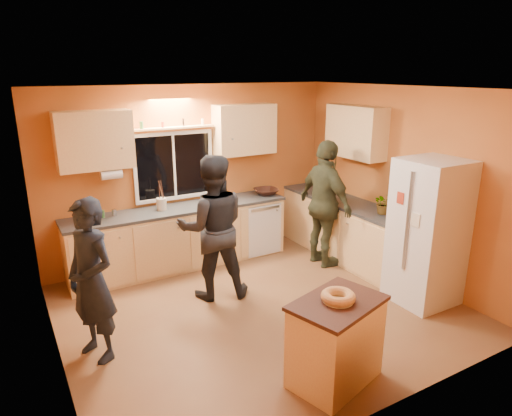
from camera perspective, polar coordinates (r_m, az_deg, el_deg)
ground at (r=5.69m, az=0.55°, el=-12.50°), size 4.50×4.50×0.00m
room_shell at (r=5.50m, az=-0.51°, el=4.55°), size 4.54×4.04×2.61m
back_counter at (r=6.90m, az=-6.55°, el=-3.07°), size 4.23×0.62×0.90m
right_counter at (r=6.95m, az=12.43°, el=-3.22°), size 0.62×1.84×0.90m
refrigerator at (r=5.92m, az=20.69°, el=-2.88°), size 0.72×0.70×1.80m
island at (r=4.41m, az=9.92°, el=-16.05°), size 0.98×0.79×0.82m
bundt_pastry at (r=4.18m, az=10.23°, el=-10.85°), size 0.31×0.31×0.09m
person_left at (r=4.76m, az=-19.87°, el=-8.56°), size 0.61×0.72×1.66m
person_center at (r=5.68m, az=-5.47°, el=-2.48°), size 1.06×0.94×1.83m
person_right at (r=6.66m, az=8.64°, el=0.46°), size 0.47×1.09×1.86m
mixing_bowl at (r=7.22m, az=1.27°, el=2.07°), size 0.42×0.42×0.09m
utensil_crock at (r=6.54m, az=-11.72°, el=0.49°), size 0.14×0.14×0.17m
potted_plant at (r=6.46m, az=15.67°, el=0.60°), size 0.33×0.30×0.30m
red_box at (r=7.29m, az=8.68°, el=1.96°), size 0.17×0.13×0.07m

